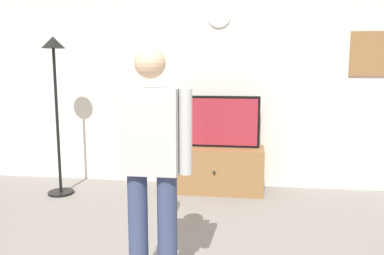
{
  "coord_description": "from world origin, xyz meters",
  "views": [
    {
      "loc": [
        0.55,
        -2.35,
        1.61
      ],
      "look_at": [
        0.05,
        1.2,
        1.05
      ],
      "focal_mm": 36.99,
      "sensor_mm": 36.0,
      "label": 1
    }
  ],
  "objects": [
    {
      "name": "wall_clock",
      "position": [
        0.16,
        2.89,
        2.25
      ],
      "size": [
        0.29,
        0.03,
        0.29
      ],
      "primitive_type": "cylinder",
      "rotation": [
        1.57,
        0.0,
        0.0
      ],
      "color": "white"
    },
    {
      "name": "person_standing_nearer_lamp",
      "position": [
        -0.09,
        0.24,
        0.98
      ],
      "size": [
        0.56,
        0.78,
        1.73
      ],
      "color": "#384266",
      "rests_on": "ground_plane"
    },
    {
      "name": "tv_stand",
      "position": [
        0.16,
        2.6,
        0.29
      ],
      "size": [
        1.22,
        0.53,
        0.58
      ],
      "color": "olive",
      "rests_on": "ground_plane"
    },
    {
      "name": "television",
      "position": [
        0.16,
        2.65,
        0.9
      ],
      "size": [
        1.1,
        0.07,
        0.66
      ],
      "color": "black",
      "rests_on": "tv_stand"
    },
    {
      "name": "floor_lamp",
      "position": [
        -1.78,
        2.21,
        1.4
      ],
      "size": [
        0.32,
        0.32,
        1.96
      ],
      "color": "black",
      "rests_on": "ground_plane"
    },
    {
      "name": "back_wall",
      "position": [
        0.0,
        2.95,
        1.35
      ],
      "size": [
        6.4,
        0.1,
        2.7
      ],
      "primitive_type": "cube",
      "color": "silver",
      "rests_on": "ground_plane"
    },
    {
      "name": "framed_picture",
      "position": [
        2.15,
        2.9,
        1.76
      ],
      "size": [
        0.7,
        0.04,
        0.55
      ],
      "primitive_type": "cube",
      "color": "olive"
    }
  ]
}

